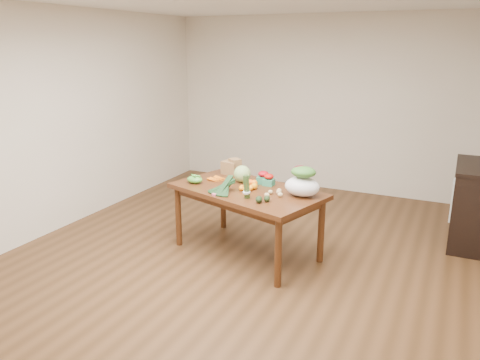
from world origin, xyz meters
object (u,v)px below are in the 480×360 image
at_px(cabbage, 242,174).
at_px(salad_bag, 302,183).
at_px(kale_bunch, 221,186).
at_px(mandarin_cluster, 246,186).
at_px(asparagus_bundle, 247,187).
at_px(cabinet, 476,205).
at_px(paper_bag, 231,166).
at_px(dining_table, 247,221).

bearing_deg(cabbage, salad_bag, -13.96).
bearing_deg(kale_bunch, mandarin_cluster, 66.19).
bearing_deg(asparagus_bundle, mandarin_cluster, 132.77).
distance_m(cabbage, mandarin_cluster, 0.31).
distance_m(cabinet, mandarin_cluster, 2.70).
relative_size(paper_bag, cabbage, 1.41).
xyz_separation_m(dining_table, asparagus_bundle, (0.13, -0.29, 0.50)).
distance_m(cabbage, asparagus_bundle, 0.58).
bearing_deg(asparagus_bundle, paper_bag, 143.32).
bearing_deg(dining_table, cabinet, 48.54).
height_order(paper_bag, cabbage, same).
bearing_deg(dining_table, cabbage, 143.58).
height_order(dining_table, cabinet, cabinet).
distance_m(cabbage, kale_bunch, 0.47).
bearing_deg(paper_bag, salad_bag, -22.91).
distance_m(cabinet, asparagus_bundle, 2.76).
height_order(paper_bag, kale_bunch, paper_bag).
xyz_separation_m(kale_bunch, salad_bag, (0.79, 0.28, 0.06)).
height_order(asparagus_bundle, salad_bag, salad_bag).
xyz_separation_m(dining_table, mandarin_cluster, (0.01, -0.04, 0.42)).
xyz_separation_m(paper_bag, mandarin_cluster, (0.43, -0.50, -0.06)).
xyz_separation_m(asparagus_bundle, salad_bag, (0.48, 0.31, 0.02)).
xyz_separation_m(cabinet, asparagus_bundle, (-2.14, -1.69, 0.40)).
xyz_separation_m(mandarin_cluster, kale_bunch, (-0.19, -0.22, 0.04)).
height_order(cabinet, kale_bunch, cabinet).
bearing_deg(mandarin_cluster, salad_bag, 5.91).
bearing_deg(mandarin_cluster, kale_bunch, -130.83).
xyz_separation_m(cabinet, kale_bunch, (-2.45, -1.65, 0.36)).
distance_m(kale_bunch, asparagus_bundle, 0.31).
distance_m(cabinet, kale_bunch, 2.98).
bearing_deg(cabinet, paper_bag, -160.84).
relative_size(cabbage, asparagus_bundle, 0.77).
distance_m(paper_bag, mandarin_cluster, 0.66).
height_order(cabinet, salad_bag, salad_bag).
distance_m(paper_bag, salad_bag, 1.12).
bearing_deg(paper_bag, asparagus_bundle, -53.70).
height_order(cabbage, mandarin_cluster, cabbage).
xyz_separation_m(dining_table, salad_bag, (0.61, 0.02, 0.52)).
xyz_separation_m(paper_bag, cabbage, (0.27, -0.25, -0.00)).
height_order(cabbage, salad_bag, salad_bag).
relative_size(paper_bag, asparagus_bundle, 1.08).
height_order(cabinet, cabbage, cabbage).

